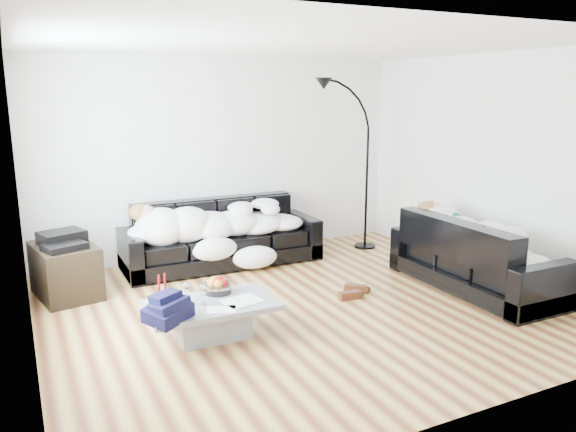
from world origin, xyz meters
name	(u,v)px	position (x,y,z in m)	size (l,w,h in m)	color
ground	(301,307)	(0.00, 0.00, 0.00)	(5.00, 5.00, 0.00)	brown
wall_back	(223,158)	(0.00, 2.25, 1.30)	(5.00, 0.02, 2.60)	silver
wall_left	(20,205)	(-2.50, 0.00, 1.30)	(0.02, 4.50, 2.60)	silver
wall_right	(491,167)	(2.50, 0.00, 1.30)	(0.02, 4.50, 2.60)	silver
ceiling	(302,44)	(0.00, 0.00, 2.60)	(5.00, 5.00, 0.00)	white
sofa_back	(222,234)	(-0.22, 1.74, 0.40)	(2.47, 0.86, 0.81)	black
sofa_right	(476,254)	(2.01, -0.36, 0.40)	(2.00, 0.86, 0.81)	black
sleeper_back	(223,217)	(-0.22, 1.69, 0.63)	(2.09, 0.72, 0.42)	white
sleeper_right	(477,234)	(2.01, -0.36, 0.63)	(1.71, 0.72, 0.42)	white
teal_cushion	(436,216)	(1.95, 0.26, 0.72)	(0.36, 0.30, 0.20)	#0B5253
coffee_table	(213,320)	(-1.05, -0.29, 0.17)	(1.14, 0.67, 0.33)	#939699
fruit_bowl	(218,285)	(-0.92, -0.08, 0.41)	(0.26, 0.26, 0.16)	white
wine_glass_a	(186,292)	(-1.24, -0.17, 0.42)	(0.08, 0.08, 0.18)	white
wine_glass_b	(175,300)	(-1.38, -0.29, 0.41)	(0.07, 0.07, 0.16)	white
wine_glass_c	(203,294)	(-1.13, -0.30, 0.43)	(0.08, 0.08, 0.18)	white
candle_left	(159,289)	(-1.47, -0.11, 0.46)	(0.05, 0.05, 0.26)	maroon
candle_right	(165,287)	(-1.41, -0.08, 0.46)	(0.05, 0.05, 0.26)	maroon
newspaper_a	(242,301)	(-0.80, -0.38, 0.34)	(0.34, 0.26, 0.01)	silver
newspaper_b	(221,309)	(-1.03, -0.50, 0.34)	(0.25, 0.18, 0.01)	silver
navy_jacket	(168,300)	(-1.49, -0.51, 0.51)	(0.37, 0.31, 0.19)	black
shoes	(353,292)	(0.65, 0.04, 0.05)	(0.41, 0.30, 0.09)	#472311
av_cabinet	(66,271)	(-2.12, 1.42, 0.28)	(0.57, 0.83, 0.57)	black
stereo	(63,239)	(-2.12, 1.42, 0.63)	(0.44, 0.34, 0.13)	black
floor_lamp	(367,175)	(1.87, 1.61, 1.03)	(0.75, 0.30, 2.06)	black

